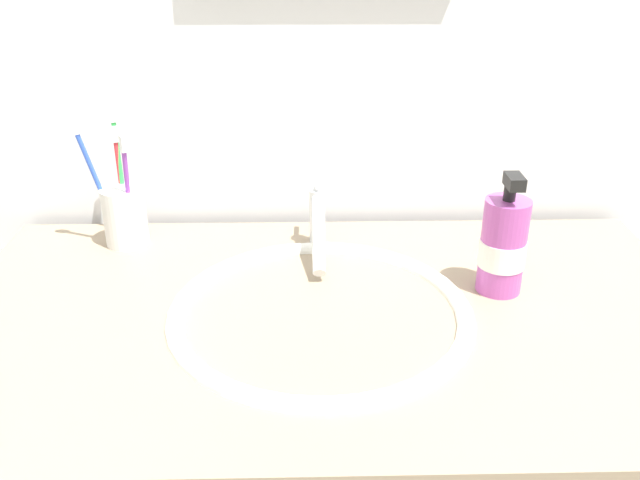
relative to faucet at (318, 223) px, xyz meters
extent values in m
cube|color=silver|center=(0.01, 0.15, 0.28)|extent=(2.19, 0.04, 2.40)
cube|color=gray|center=(0.01, -0.17, -0.07)|extent=(0.99, 0.57, 0.04)
ellipsoid|color=white|center=(0.00, -0.18, -0.09)|extent=(0.34, 0.34, 0.09)
torus|color=white|center=(0.00, -0.18, -0.05)|extent=(0.39, 0.39, 0.02)
cylinder|color=#595B60|center=(0.00, -0.18, -0.13)|extent=(0.03, 0.03, 0.01)
cylinder|color=silver|center=(0.00, 0.03, 0.00)|extent=(0.02, 0.02, 0.09)
cylinder|color=silver|center=(0.00, -0.03, 0.00)|extent=(0.02, 0.13, 0.08)
cylinder|color=silver|center=(0.00, 0.04, 0.05)|extent=(0.01, 0.05, 0.01)
cylinder|color=white|center=(-0.29, 0.04, 0.00)|extent=(0.06, 0.06, 0.09)
cylinder|color=green|center=(-0.30, 0.06, 0.05)|extent=(0.02, 0.04, 0.19)
cube|color=white|center=(-0.30, 0.08, 0.14)|extent=(0.01, 0.02, 0.03)
cylinder|color=red|center=(-0.30, 0.06, 0.04)|extent=(0.01, 0.03, 0.16)
cube|color=white|center=(-0.30, 0.07, 0.12)|extent=(0.01, 0.02, 0.03)
cylinder|color=purple|center=(-0.28, 0.02, 0.04)|extent=(0.02, 0.02, 0.16)
cube|color=white|center=(-0.28, 0.02, 0.12)|extent=(0.01, 0.02, 0.03)
cylinder|color=blue|center=(-0.33, 0.04, 0.05)|extent=(0.05, 0.02, 0.18)
cube|color=white|center=(-0.35, 0.03, 0.14)|extent=(0.02, 0.01, 0.03)
cylinder|color=#B24CA5|center=(0.24, -0.12, 0.02)|extent=(0.06, 0.06, 0.13)
cylinder|color=black|center=(0.24, -0.12, 0.09)|extent=(0.02, 0.02, 0.02)
cube|color=black|center=(0.24, -0.13, 0.11)|extent=(0.02, 0.04, 0.02)
cylinder|color=white|center=(0.24, -0.12, 0.01)|extent=(0.06, 0.06, 0.04)
camera|label=1|loc=(-0.02, -0.91, 0.41)|focal=37.75mm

